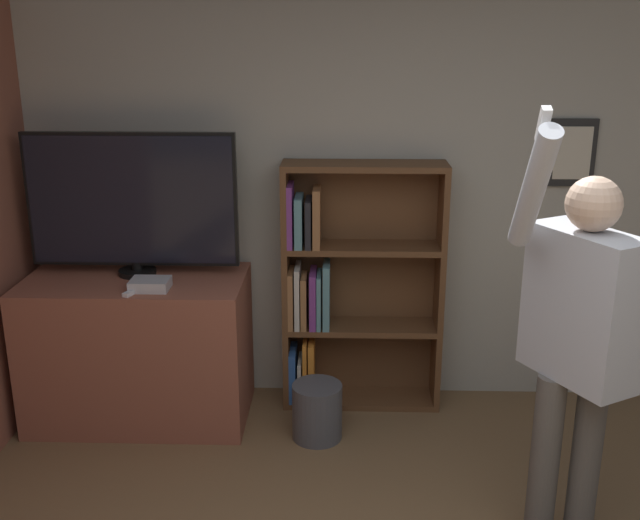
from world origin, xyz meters
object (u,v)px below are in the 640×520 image
game_console (150,284)px  television (132,203)px  waste_bin (317,411)px  person (580,333)px  bookshelf (345,290)px

game_console → television: bearing=118.6°
television → waste_bin: bearing=-16.3°
television → person: size_ratio=0.60×
waste_bin → game_console: bearing=176.8°
game_console → person: size_ratio=0.11×
bookshelf → game_console: bearing=-159.5°
waste_bin → television: bearing=163.7°
game_console → waste_bin: (0.94, -0.05, -0.75)m
waste_bin → person: bearing=-39.3°
bookshelf → person: 1.73m
television → person: bearing=-29.3°
game_console → waste_bin: size_ratio=0.65×
bookshelf → waste_bin: bookshelf is taller
television → game_console: size_ratio=5.66×
television → game_console: bearing=-61.4°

